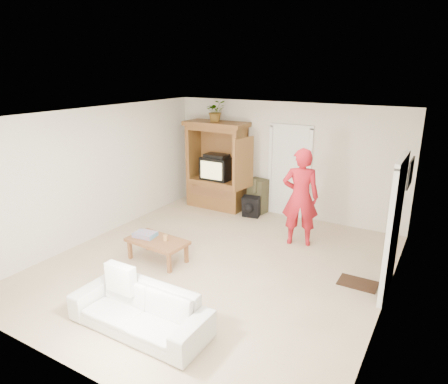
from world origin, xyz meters
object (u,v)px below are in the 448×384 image
Objects in this scene: armoire at (218,171)px; coffee_table at (157,242)px; sofa at (140,310)px; man at (300,197)px.

coffee_table is at bearing -79.01° from armoire.
armoire is 5.01m from sofa.
armoire is 1.88× the size of coffee_table.
sofa reaches higher than coffee_table.
man is 3.78m from sofa.
coffee_table is (0.59, -3.04, -0.56)m from armoire.
coffee_table is at bearing 26.49° from man.
armoire reaches higher than man.
armoire is at bearing 109.49° from sofa.
man is at bearing 49.92° from coffee_table.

